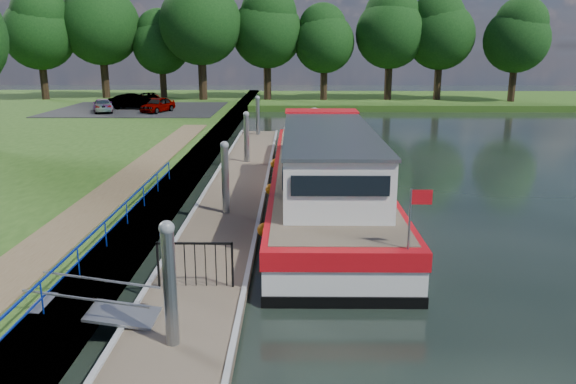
{
  "coord_description": "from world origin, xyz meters",
  "views": [
    {
      "loc": [
        2.38,
        -10.45,
        6.1
      ],
      "look_at": [
        2.19,
        7.56,
        1.4
      ],
      "focal_mm": 35.0,
      "sensor_mm": 36.0,
      "label": 1
    }
  ],
  "objects_px": {
    "car_a": "(158,105)",
    "car_c": "(103,105)",
    "car_d": "(150,100)",
    "barge": "(323,171)",
    "car_b": "(133,101)",
    "pontoon": "(239,187)"
  },
  "relations": [
    {
      "from": "car_a",
      "to": "car_c",
      "type": "height_order",
      "value": "car_a"
    },
    {
      "from": "car_a",
      "to": "car_d",
      "type": "xyz_separation_m",
      "value": [
        -1.64,
        4.1,
        0.01
      ]
    },
    {
      "from": "barge",
      "to": "car_c",
      "type": "bearing_deg",
      "value": 125.94
    },
    {
      "from": "car_c",
      "to": "car_a",
      "type": "bearing_deg",
      "value": 160.78
    },
    {
      "from": "car_b",
      "to": "car_c",
      "type": "height_order",
      "value": "car_b"
    },
    {
      "from": "barge",
      "to": "car_a",
      "type": "relative_size",
      "value": 5.97
    },
    {
      "from": "car_a",
      "to": "car_c",
      "type": "relative_size",
      "value": 0.95
    },
    {
      "from": "car_a",
      "to": "car_b",
      "type": "bearing_deg",
      "value": 160.08
    },
    {
      "from": "pontoon",
      "to": "car_d",
      "type": "height_order",
      "value": "car_d"
    },
    {
      "from": "barge",
      "to": "car_b",
      "type": "xyz_separation_m",
      "value": [
        -15.02,
        25.57,
        0.39
      ]
    },
    {
      "from": "car_a",
      "to": "pontoon",
      "type": "bearing_deg",
      "value": -48.13
    },
    {
      "from": "car_b",
      "to": "car_c",
      "type": "xyz_separation_m",
      "value": [
        -1.82,
        -2.35,
        -0.1
      ]
    },
    {
      "from": "car_a",
      "to": "car_b",
      "type": "height_order",
      "value": "car_b"
    },
    {
      "from": "barge",
      "to": "car_a",
      "type": "height_order",
      "value": "barge"
    },
    {
      "from": "car_d",
      "to": "car_a",
      "type": "bearing_deg",
      "value": -92.56
    },
    {
      "from": "pontoon",
      "to": "car_d",
      "type": "xyz_separation_m",
      "value": [
        -10.39,
        26.64,
        1.27
      ]
    },
    {
      "from": "pontoon",
      "to": "car_b",
      "type": "bearing_deg",
      "value": 114.72
    },
    {
      "from": "pontoon",
      "to": "car_c",
      "type": "height_order",
      "value": "car_c"
    },
    {
      "from": "barge",
      "to": "car_d",
      "type": "distance_m",
      "value": 30.75
    },
    {
      "from": "car_c",
      "to": "car_d",
      "type": "xyz_separation_m",
      "value": [
        2.85,
        4.16,
        0.07
      ]
    },
    {
      "from": "car_a",
      "to": "car_d",
      "type": "distance_m",
      "value": 4.41
    },
    {
      "from": "car_d",
      "to": "car_b",
      "type": "bearing_deg",
      "value": -144.0
    }
  ]
}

